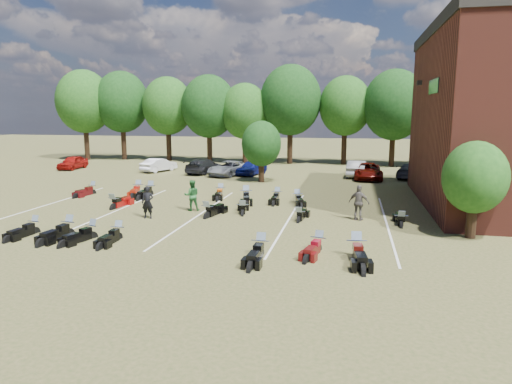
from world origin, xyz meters
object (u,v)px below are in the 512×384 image
(car_0, at_px, (73,162))
(person_green, at_px, (192,195))
(motorcycle_0, at_px, (69,236))
(motorcycle_7, at_px, (114,209))
(motorcycle_14, at_px, (93,194))
(car_4, at_px, (252,168))
(motorcycle_3, at_px, (118,240))
(person_grey, at_px, (359,203))
(person_black, at_px, (148,202))

(car_0, bearing_deg, person_green, -43.97)
(person_green, bearing_deg, motorcycle_0, 37.89)
(motorcycle_7, xyz_separation_m, motorcycle_14, (-3.95, 4.24, 0.00))
(motorcycle_0, relative_size, motorcycle_7, 1.02)
(car_4, xyz_separation_m, motorcycle_3, (-1.24, -21.94, -0.67))
(person_grey, relative_size, motorcycle_14, 0.84)
(car_4, xyz_separation_m, person_green, (-0.08, -15.52, 0.23))
(person_grey, bearing_deg, car_0, -11.17)
(person_black, distance_m, motorcycle_3, 4.22)
(person_green, xyz_separation_m, motorcycle_7, (-4.64, -0.56, -0.89))
(motorcycle_0, bearing_deg, motorcycle_7, 104.14)
(car_0, bearing_deg, person_black, -50.54)
(motorcycle_3, distance_m, motorcycle_14, 12.54)
(motorcycle_7, height_order, motorcycle_14, motorcycle_7)
(motorcycle_3, relative_size, motorcycle_7, 0.90)
(person_black, height_order, person_green, person_green)
(motorcycle_0, bearing_deg, car_4, 85.03)
(person_black, distance_m, person_grey, 11.14)
(car_4, relative_size, person_grey, 2.09)
(car_0, distance_m, person_black, 24.73)
(car_4, bearing_deg, motorcycle_14, -110.91)
(person_black, xyz_separation_m, motorcycle_3, (0.48, -4.10, -0.87))
(person_green, distance_m, person_grey, 9.35)
(motorcycle_3, height_order, motorcycle_7, motorcycle_7)
(person_green, height_order, person_grey, person_grey)
(person_green, xyz_separation_m, motorcycle_0, (-3.70, -6.30, -0.89))
(motorcycle_3, height_order, motorcycle_14, motorcycle_14)
(person_black, bearing_deg, person_grey, 3.87)
(person_grey, xyz_separation_m, motorcycle_0, (-13.04, -5.84, -0.94))
(car_0, distance_m, person_green, 24.28)
(person_green, bearing_deg, car_0, -62.93)
(person_grey, bearing_deg, person_black, 29.23)
(person_green, bearing_deg, car_4, -111.95)
(motorcycle_3, bearing_deg, person_grey, 29.06)
(person_black, relative_size, person_grey, 0.93)
(motorcycle_3, bearing_deg, person_black, 96.19)
(motorcycle_14, bearing_deg, car_4, 62.31)
(motorcycle_7, bearing_deg, motorcycle_14, -42.40)
(person_grey, relative_size, motorcycle_3, 0.89)
(motorcycle_0, bearing_deg, car_0, 127.96)
(motorcycle_0, bearing_deg, person_grey, 28.98)
(car_4, relative_size, motorcycle_3, 1.85)
(person_green, relative_size, motorcycle_7, 0.76)
(person_grey, relative_size, motorcycle_7, 0.80)
(car_4, distance_m, motorcycle_14, 14.69)
(car_0, height_order, person_black, person_black)
(person_black, bearing_deg, motorcycle_3, -89.03)
(person_green, xyz_separation_m, motorcycle_3, (-1.17, -6.42, -0.89))
(person_green, distance_m, motorcycle_0, 7.36)
(person_green, height_order, motorcycle_7, person_green)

